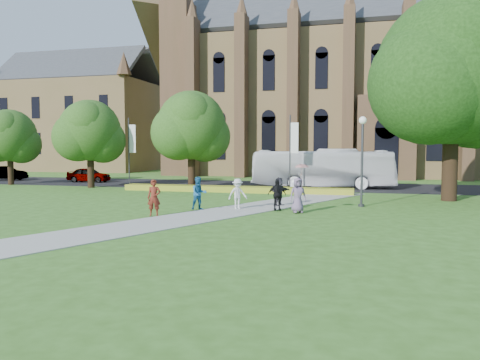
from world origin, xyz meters
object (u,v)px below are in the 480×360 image
(streetlamp, at_px, (362,150))
(pedestrian_0, at_px, (154,198))
(car_1, at_px, (5,173))
(tour_coach, at_px, (322,168))
(large_tree, at_px, (453,70))
(car_0, at_px, (89,175))

(streetlamp, relative_size, pedestrian_0, 2.88)
(streetlamp, bearing_deg, car_1, 160.15)
(streetlamp, bearing_deg, tour_coach, 104.89)
(tour_coach, bearing_deg, pedestrian_0, 154.58)
(large_tree, relative_size, car_0, 3.13)
(tour_coach, relative_size, car_1, 2.70)
(streetlamp, distance_m, car_1, 38.54)
(streetlamp, bearing_deg, large_tree, 39.29)
(streetlamp, relative_size, car_1, 1.19)
(car_1, xyz_separation_m, pedestrian_0, (26.13, -19.72, 0.20))
(streetlamp, distance_m, tour_coach, 12.59)
(pedestrian_0, bearing_deg, car_0, 111.87)
(streetlamp, height_order, tour_coach, streetlamp)
(streetlamp, distance_m, large_tree, 8.73)
(tour_coach, height_order, car_1, tour_coach)
(large_tree, bearing_deg, tour_coach, 139.01)
(large_tree, bearing_deg, pedestrian_0, -144.32)
(streetlamp, relative_size, tour_coach, 0.44)
(car_0, bearing_deg, tour_coach, -96.79)
(streetlamp, distance_m, pedestrian_0, 12.28)
(tour_coach, relative_size, pedestrian_0, 6.55)
(tour_coach, bearing_deg, large_tree, -136.37)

